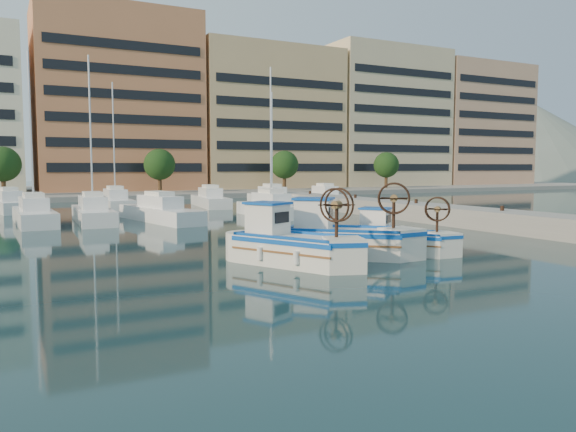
% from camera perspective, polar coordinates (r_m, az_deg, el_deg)
% --- Properties ---
extents(ground, '(300.00, 300.00, 0.00)m').
position_cam_1_polar(ground, '(23.63, 10.43, -4.50)').
color(ground, '#193A41').
rests_on(ground, ground).
extents(quay, '(3.00, 60.00, 1.20)m').
position_cam_1_polar(quay, '(38.11, 18.66, -0.18)').
color(quay, gray).
rests_on(quay, ground).
extents(waterfront, '(180.00, 40.00, 25.60)m').
position_cam_1_polar(waterfront, '(87.04, -11.52, 9.67)').
color(waterfront, gray).
rests_on(waterfront, ground).
extents(hill_east, '(160.00, 160.00, 50.00)m').
position_cam_1_polar(hill_east, '(200.76, 23.17, 3.49)').
color(hill_east, slate).
rests_on(hill_east, ground).
extents(yacht_marina, '(37.53, 23.55, 11.50)m').
position_cam_1_polar(yacht_marina, '(47.81, -13.31, 0.86)').
color(yacht_marina, white).
rests_on(yacht_marina, ground).
extents(fishing_boat_a, '(3.91, 5.15, 3.11)m').
position_cam_1_polar(fishing_boat_a, '(22.18, 0.26, -2.80)').
color(fishing_boat_a, silver).
rests_on(fishing_boat_a, ground).
extents(fishing_boat_b, '(5.11, 4.81, 3.23)m').
position_cam_1_polar(fishing_boat_b, '(24.19, 5.41, -2.09)').
color(fishing_boat_b, silver).
rests_on(fishing_boat_b, ground).
extents(fishing_boat_c, '(3.80, 4.13, 2.58)m').
position_cam_1_polar(fishing_boat_c, '(25.54, 10.94, -2.18)').
color(fishing_boat_c, silver).
rests_on(fishing_boat_c, ground).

